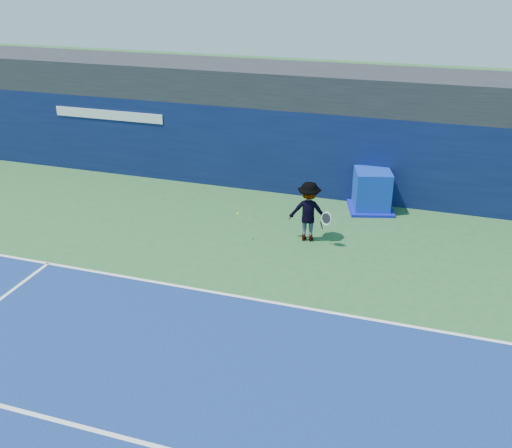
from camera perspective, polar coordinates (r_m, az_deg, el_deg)
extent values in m
plane|color=#2A5E2D|center=(12.36, -9.24, -13.85)|extent=(80.00, 80.00, 0.00)
cube|color=white|center=(14.57, -4.02, -6.85)|extent=(24.00, 0.10, 0.01)
cube|color=white|center=(11.08, -14.06, -19.82)|extent=(24.00, 0.10, 0.01)
cube|color=black|center=(20.90, 4.43, 13.69)|extent=(36.00, 3.00, 1.20)
cube|color=#0B153E|center=(20.48, 3.57, 7.40)|extent=(36.00, 1.00, 3.00)
cube|color=white|center=(22.49, -14.57, 10.52)|extent=(4.50, 0.04, 0.35)
cube|color=#0C2CAB|center=(19.37, 11.50, 3.33)|extent=(1.41, 1.41, 1.37)
cube|color=#0C0FAC|center=(19.61, 11.35, 1.59)|extent=(1.77, 1.77, 0.09)
imported|color=white|center=(16.87, 5.28, 1.26)|extent=(1.25, 0.80, 1.83)
cylinder|color=black|center=(16.68, 6.56, -0.10)|extent=(0.09, 0.16, 0.29)
torus|color=white|center=(16.51, 7.04, 0.55)|extent=(0.34, 0.19, 0.33)
cylinder|color=black|center=(16.51, 7.04, 0.55)|extent=(0.28, 0.15, 0.28)
sphere|color=#E2F41B|center=(16.74, -1.83, 1.05)|extent=(0.07, 0.07, 0.07)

